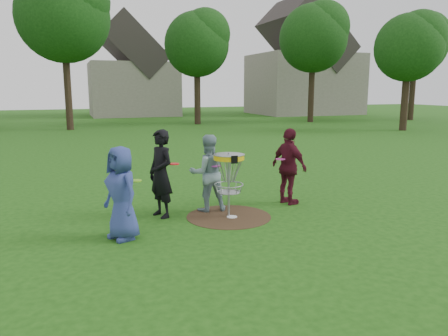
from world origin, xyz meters
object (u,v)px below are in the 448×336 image
object	(u,v)px
player_grey	(208,173)
player_maroon	(289,167)
player_black	(161,174)
disc_golf_basket	(229,170)
player_blue	(121,193)

from	to	relation	value
player_grey	player_maroon	bearing A→B (deg)	179.08
player_black	player_maroon	xyz separation A→B (m)	(3.02, 0.01, -0.03)
player_black	disc_golf_basket	distance (m)	1.43
player_black	player_blue	bearing A→B (deg)	-62.07
player_grey	disc_golf_basket	xyz separation A→B (m)	(0.27, -0.62, 0.17)
player_black	player_maroon	distance (m)	3.02
player_grey	disc_golf_basket	world-z (taller)	player_grey
player_blue	disc_golf_basket	xyz separation A→B (m)	(2.28, 0.63, 0.17)
player_blue	player_grey	distance (m)	2.36
player_black	player_grey	world-z (taller)	player_black
player_blue	player_grey	xyz separation A→B (m)	(2.01, 1.24, 0.00)
player_grey	disc_golf_basket	size ratio (longest dim) A/B	1.23
disc_golf_basket	player_black	bearing A→B (deg)	159.65
player_black	disc_golf_basket	world-z (taller)	player_black
player_maroon	disc_golf_basket	distance (m)	1.76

